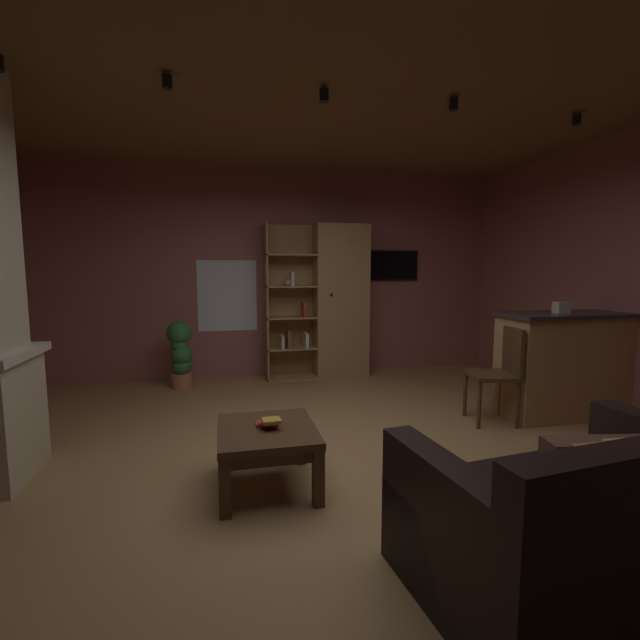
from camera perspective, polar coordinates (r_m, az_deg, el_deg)
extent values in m
cube|color=#A37A4C|center=(3.48, 1.54, -18.39)|extent=(6.22, 5.88, 0.02)
cube|color=#9E5B56|center=(6.08, -5.40, 6.09)|extent=(6.34, 0.06, 2.82)
cube|color=brown|center=(3.44, 1.70, 30.07)|extent=(6.22, 5.88, 0.02)
cube|color=white|center=(6.00, -12.03, 3.12)|extent=(0.78, 0.01, 0.95)
cube|color=#A87F51|center=(5.98, 2.71, 2.48)|extent=(0.72, 0.38, 2.07)
cube|color=#A87F51|center=(6.01, -4.14, 2.49)|extent=(0.67, 0.02, 2.07)
cube|color=#A87F51|center=(5.79, -7.03, 2.31)|extent=(0.02, 0.38, 2.07)
sphere|color=black|center=(5.73, 1.52, 3.34)|extent=(0.04, 0.04, 0.04)
cube|color=#A87F51|center=(5.99, -3.80, -7.43)|extent=(0.67, 0.38, 0.02)
cube|color=#A87F51|center=(5.91, -3.83, -3.63)|extent=(0.67, 0.38, 0.02)
cube|color=#A87F51|center=(5.85, -3.86, 0.35)|extent=(0.67, 0.38, 0.02)
cube|color=#A87F51|center=(5.82, -3.89, 4.40)|extent=(0.67, 0.38, 0.02)
cube|color=#A87F51|center=(5.82, -3.92, 8.47)|extent=(0.67, 0.38, 0.02)
cube|color=beige|center=(5.87, -1.86, -2.63)|extent=(0.04, 0.23, 0.19)
cube|color=beige|center=(5.82, -4.99, -2.85)|extent=(0.03, 0.23, 0.17)
cube|color=brown|center=(5.82, -4.18, -2.52)|extent=(0.04, 0.23, 0.23)
cube|color=beige|center=(5.76, -3.74, 5.38)|extent=(0.03, 0.23, 0.18)
cube|color=#B22D2D|center=(5.81, -2.17, 1.40)|extent=(0.03, 0.23, 0.20)
sphere|color=beige|center=(5.81, -4.10, 4.89)|extent=(0.10, 0.10, 0.10)
cube|color=#A87F51|center=(5.09, 30.35, -5.20)|extent=(1.50, 0.51, 1.00)
cube|color=#2D2826|center=(5.01, 30.70, 0.64)|extent=(1.56, 0.57, 0.04)
cube|color=#BFB299|center=(4.82, 29.03, 1.42)|extent=(0.14, 0.14, 0.11)
cube|color=black|center=(2.57, 30.26, -23.43)|extent=(1.62, 1.07, 0.42)
cube|color=black|center=(2.09, 16.49, -26.14)|extent=(0.24, 0.93, 0.67)
cube|color=olive|center=(2.25, 34.90, -18.26)|extent=(0.42, 0.16, 0.41)
cube|color=brown|center=(2.41, 32.59, -16.64)|extent=(0.50, 0.23, 0.32)
cube|color=#4C331E|center=(3.01, -6.96, -14.24)|extent=(0.64, 0.70, 0.05)
cube|color=#4C331E|center=(3.04, -6.94, -15.39)|extent=(0.58, 0.63, 0.08)
cube|color=#4C331E|center=(2.80, -12.34, -20.67)|extent=(0.07, 0.07, 0.36)
cube|color=#4C331E|center=(2.86, -0.22, -19.95)|extent=(0.07, 0.07, 0.36)
cube|color=#4C331E|center=(3.37, -12.44, -15.86)|extent=(0.07, 0.07, 0.36)
cube|color=#4C331E|center=(3.41, -2.57, -15.39)|extent=(0.07, 0.07, 0.36)
cube|color=#B22D2D|center=(3.05, -7.25, -13.27)|extent=(0.12, 0.10, 0.02)
cube|color=#B22D2D|center=(3.00, -6.62, -13.17)|extent=(0.14, 0.13, 0.02)
cube|color=gold|center=(2.96, -6.36, -12.96)|extent=(0.12, 0.11, 0.02)
cube|color=#4C331E|center=(4.49, 21.53, -6.73)|extent=(0.49, 0.49, 0.04)
cube|color=#4C331E|center=(4.52, 23.88, -3.65)|extent=(0.12, 0.40, 0.44)
cylinder|color=#4C331E|center=(4.64, 18.46, -9.11)|extent=(0.04, 0.04, 0.46)
cylinder|color=#4C331E|center=(4.32, 20.13, -10.35)|extent=(0.04, 0.04, 0.46)
cylinder|color=#4C331E|center=(4.78, 22.56, -8.84)|extent=(0.04, 0.04, 0.46)
cylinder|color=#4C331E|center=(4.47, 24.48, -10.00)|extent=(0.04, 0.04, 0.46)
cylinder|color=#B77051|center=(5.73, -17.61, -7.53)|extent=(0.26, 0.26, 0.18)
sphere|color=#2D6B33|center=(5.68, -17.65, -5.71)|extent=(0.24, 0.24, 0.24)
sphere|color=#2D6B33|center=(5.64, -17.65, -4.38)|extent=(0.26, 0.26, 0.26)
sphere|color=#2D6B33|center=(5.62, -17.92, -3.15)|extent=(0.21, 0.21, 0.21)
sphere|color=#2D6B33|center=(5.61, -17.97, -1.62)|extent=(0.30, 0.30, 0.30)
cube|color=black|center=(6.44, 9.44, 7.07)|extent=(0.76, 0.05, 0.43)
cube|color=black|center=(6.42, 9.53, 7.07)|extent=(0.72, 0.01, 0.39)
cylinder|color=black|center=(3.59, -19.38, 27.33)|extent=(0.07, 0.07, 0.09)
cylinder|color=black|center=(3.65, 0.50, 27.32)|extent=(0.07, 0.07, 0.09)
cylinder|color=black|center=(3.95, 17.08, 25.40)|extent=(0.07, 0.07, 0.09)
cylinder|color=black|center=(4.70, 30.56, 21.66)|extent=(0.07, 0.07, 0.09)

